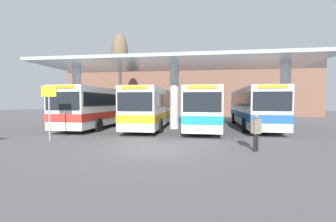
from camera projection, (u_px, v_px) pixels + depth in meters
The scene contains 11 objects.
ground_plane at pixel (155, 149), 10.61m from camera, with size 100.00×100.00×0.00m, color #565456.
townhouse_backdrop at pixel (187, 81), 35.19m from camera, with size 40.00×0.58×9.36m.
station_canopy at pixel (174, 69), 18.42m from camera, with size 22.24×6.74×5.54m.
transit_bus_left_bay at pixel (103, 106), 20.46m from camera, with size 2.97×12.19×3.32m.
transit_bus_center_bay at pixel (153, 106), 19.53m from camera, with size 2.82×11.76×3.24m.
transit_bus_right_bay at pixel (204, 107), 18.78m from camera, with size 2.97×11.73×3.22m.
transit_bus_far_right_bay at pixel (253, 106), 19.52m from camera, with size 3.00×12.15×3.28m.
info_sign_platform at pixel (49, 102), 12.62m from camera, with size 0.90×0.09×3.10m.
pedestrian_waiting at pixel (256, 129), 9.97m from camera, with size 0.54×0.44×1.63m.
poplar_tree_behind_left at pixel (120, 54), 27.98m from camera, with size 2.04×2.04×10.69m.
parked_car_street at pixel (207, 111), 31.77m from camera, with size 4.33×2.22×2.00m.
Camera 1 is at (2.12, -10.33, 2.21)m, focal length 24.00 mm.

